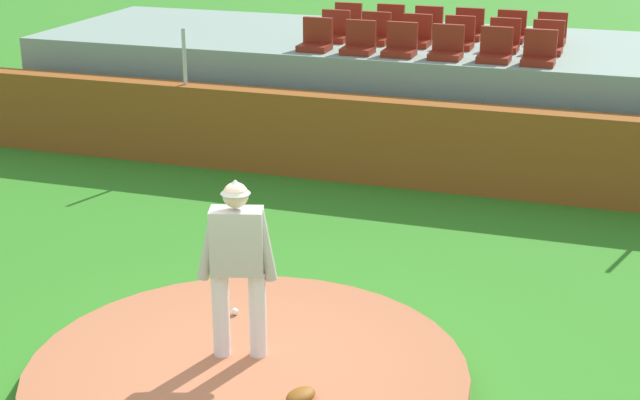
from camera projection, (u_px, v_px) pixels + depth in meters
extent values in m
plane|color=#307D21|center=(247.00, 384.00, 8.83)|extent=(60.00, 60.00, 0.00)
cylinder|color=#AF6443|center=(247.00, 375.00, 8.80)|extent=(4.06, 4.06, 0.18)
cylinder|color=white|center=(221.00, 314.00, 8.85)|extent=(0.16, 0.16, 0.84)
cylinder|color=white|center=(258.00, 314.00, 8.84)|extent=(0.16, 0.16, 0.84)
cube|color=#B7B2A8|center=(237.00, 241.00, 8.60)|extent=(0.53, 0.38, 0.61)
cylinder|color=#B7B2A8|center=(209.00, 245.00, 8.62)|extent=(0.27, 0.18, 0.69)
cylinder|color=#B7B2A8|center=(265.00, 245.00, 8.61)|extent=(0.24, 0.17, 0.69)
sphere|color=beige|center=(236.00, 195.00, 8.46)|extent=(0.23, 0.23, 0.23)
cone|color=#B7B2A8|center=(235.00, 186.00, 8.43)|extent=(0.33, 0.33, 0.13)
sphere|color=white|center=(235.00, 312.00, 9.76)|extent=(0.07, 0.07, 0.07)
ellipsoid|color=brown|center=(301.00, 396.00, 8.18)|extent=(0.30, 0.36, 0.11)
cube|color=brown|center=(405.00, 143.00, 14.07)|extent=(16.06, 0.40, 1.27)
cylinder|color=silver|center=(184.00, 56.00, 14.75)|extent=(0.06, 0.06, 0.87)
cube|color=gray|center=(441.00, 91.00, 16.30)|extent=(13.77, 3.97, 1.71)
cube|color=maroon|center=(314.00, 48.00, 15.15)|extent=(0.48, 0.44, 0.10)
cube|color=maroon|center=(318.00, 30.00, 15.23)|extent=(0.48, 0.08, 0.40)
cube|color=maroon|center=(358.00, 51.00, 14.91)|extent=(0.48, 0.44, 0.10)
cube|color=maroon|center=(361.00, 33.00, 14.98)|extent=(0.48, 0.08, 0.40)
cube|color=maroon|center=(399.00, 53.00, 14.73)|extent=(0.48, 0.44, 0.10)
cube|color=maroon|center=(402.00, 35.00, 14.81)|extent=(0.48, 0.08, 0.40)
cube|color=maroon|center=(445.00, 56.00, 14.51)|extent=(0.48, 0.44, 0.10)
cube|color=maroon|center=(448.00, 37.00, 14.59)|extent=(0.48, 0.08, 0.40)
cube|color=maroon|center=(494.00, 59.00, 14.31)|extent=(0.48, 0.44, 0.10)
cube|color=maroon|center=(497.00, 40.00, 14.39)|extent=(0.48, 0.08, 0.40)
cube|color=maroon|center=(538.00, 62.00, 14.09)|extent=(0.48, 0.44, 0.10)
cube|color=maroon|center=(541.00, 43.00, 14.16)|extent=(0.48, 0.08, 0.40)
cube|color=maroon|center=(333.00, 39.00, 15.93)|extent=(0.48, 0.44, 0.10)
cube|color=maroon|center=(336.00, 22.00, 16.01)|extent=(0.48, 0.08, 0.40)
cube|color=maroon|center=(373.00, 41.00, 15.73)|extent=(0.48, 0.44, 0.10)
cube|color=maroon|center=(377.00, 24.00, 15.81)|extent=(0.48, 0.08, 0.40)
cube|color=maroon|center=(414.00, 43.00, 15.51)|extent=(0.48, 0.44, 0.10)
cube|color=maroon|center=(417.00, 26.00, 15.59)|extent=(0.48, 0.08, 0.40)
cube|color=maroon|center=(457.00, 46.00, 15.33)|extent=(0.48, 0.44, 0.10)
cube|color=maroon|center=(460.00, 28.00, 15.41)|extent=(0.48, 0.08, 0.40)
cube|color=maroon|center=(503.00, 48.00, 15.11)|extent=(0.48, 0.44, 0.10)
cube|color=maroon|center=(505.00, 30.00, 15.19)|extent=(0.48, 0.08, 0.40)
cube|color=maroon|center=(546.00, 51.00, 14.92)|extent=(0.48, 0.44, 0.10)
cube|color=maroon|center=(549.00, 33.00, 15.00)|extent=(0.48, 0.08, 0.40)
cube|color=maroon|center=(345.00, 30.00, 16.73)|extent=(0.48, 0.44, 0.10)
cube|color=maroon|center=(349.00, 14.00, 16.81)|extent=(0.48, 0.08, 0.40)
cube|color=maroon|center=(388.00, 32.00, 16.56)|extent=(0.48, 0.44, 0.10)
cube|color=maroon|center=(391.00, 16.00, 16.64)|extent=(0.48, 0.08, 0.40)
cube|color=maroon|center=(426.00, 34.00, 16.34)|extent=(0.48, 0.44, 0.10)
cube|color=maroon|center=(429.00, 18.00, 16.42)|extent=(0.48, 0.08, 0.40)
cube|color=maroon|center=(467.00, 36.00, 16.14)|extent=(0.48, 0.44, 0.10)
cube|color=maroon|center=(470.00, 20.00, 16.21)|extent=(0.48, 0.08, 0.40)
cube|color=maroon|center=(509.00, 39.00, 15.91)|extent=(0.48, 0.44, 0.10)
cube|color=maroon|center=(512.00, 22.00, 15.99)|extent=(0.48, 0.08, 0.40)
cube|color=maroon|center=(550.00, 41.00, 15.70)|extent=(0.48, 0.44, 0.10)
cube|color=maroon|center=(552.00, 24.00, 15.78)|extent=(0.48, 0.08, 0.40)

